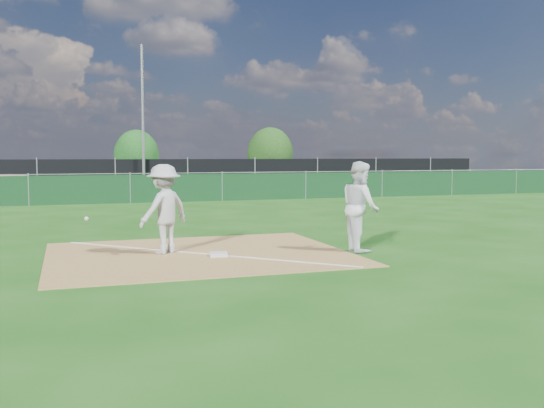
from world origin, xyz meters
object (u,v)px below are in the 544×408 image
at_px(play_at_first, 164,209).
at_px(runner, 360,206).
at_px(first_base, 219,254).
at_px(tree_mid, 136,155).
at_px(tree_right, 270,154).
at_px(car_mid, 77,176).
at_px(light_pole, 143,119).
at_px(car_right, 207,175).

distance_m(play_at_first, runner, 4.11).
xyz_separation_m(first_base, runner, (3.04, -0.22, 0.90)).
bearing_deg(tree_mid, tree_right, -12.86).
bearing_deg(play_at_first, runner, -12.90).
relative_size(runner, car_mid, 0.43).
bearing_deg(play_at_first, tree_mid, 84.72).
xyz_separation_m(runner, car_mid, (-5.25, 27.11, -0.21)).
xyz_separation_m(play_at_first, tree_right, (12.84, 31.28, 1.18)).
bearing_deg(light_pole, car_mid, 125.67).
bearing_deg(first_base, play_at_first, 144.21).
relative_size(first_base, runner, 0.18).
height_order(light_pole, tree_right, light_pole).
xyz_separation_m(play_at_first, car_right, (6.95, 26.82, -0.23)).
bearing_deg(tree_mid, play_at_first, -95.28).
bearing_deg(car_mid, tree_right, -82.05).
relative_size(play_at_first, car_mid, 0.50).
bearing_deg(tree_right, car_mid, -160.13).
bearing_deg(car_mid, first_base, 172.79).
bearing_deg(first_base, runner, -4.10).
distance_m(light_pole, tree_mid, 12.27).
relative_size(play_at_first, tree_right, 0.55).
bearing_deg(car_mid, tree_mid, -42.63).
bearing_deg(first_base, light_pole, 86.91).
distance_m(play_at_first, car_right, 27.71).
bearing_deg(tree_mid, car_right, -60.05).
xyz_separation_m(runner, tree_mid, (-0.91, 34.42, 1.05)).
xyz_separation_m(first_base, tree_right, (11.87, 31.98, 2.06)).
bearing_deg(runner, tree_right, -8.39).
bearing_deg(car_right, light_pole, 141.28).
relative_size(car_right, tree_right, 1.16).
bearing_deg(tree_right, car_right, -142.86).
height_order(play_at_first, tree_mid, tree_mid).
height_order(first_base, car_mid, car_mid).
xyz_separation_m(car_mid, tree_right, (14.09, 5.09, 1.38)).
distance_m(runner, tree_mid, 34.45).
height_order(light_pole, tree_mid, light_pole).
xyz_separation_m(car_mid, car_right, (8.20, 0.63, -0.04)).
distance_m(play_at_first, tree_mid, 33.67).
distance_m(light_pole, car_right, 7.92).
distance_m(runner, tree_right, 33.41).
height_order(tree_mid, tree_right, tree_right).
height_order(car_mid, car_right, car_mid).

